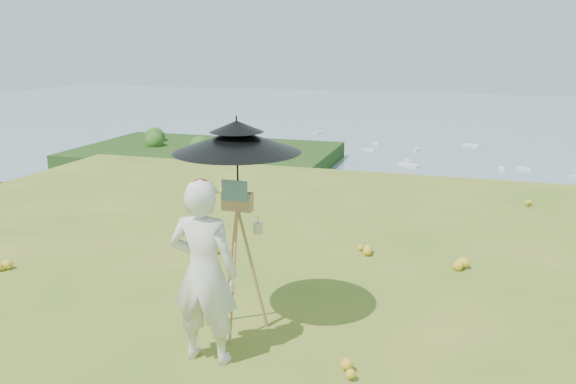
% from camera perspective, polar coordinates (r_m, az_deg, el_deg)
% --- Properties ---
extents(ground, '(14.00, 14.00, 0.00)m').
position_cam_1_polar(ground, '(6.82, -4.21, -10.08)').
color(ground, '#4E7020').
rests_on(ground, ground).
extents(shoreline_tier, '(170.00, 28.00, 8.00)m').
position_cam_1_polar(shoreline_tier, '(89.64, 14.27, -11.48)').
color(shoreline_tier, '#6E6958').
rests_on(shoreline_tier, bay_water).
extents(bay_water, '(700.00, 700.00, 0.00)m').
position_cam_1_polar(bay_water, '(248.51, 16.53, 5.56)').
color(bay_water, '#7397A5').
rests_on(bay_water, ground).
extents(peninsula, '(90.00, 60.00, 12.00)m').
position_cam_1_polar(peninsula, '(181.19, -8.40, 4.41)').
color(peninsula, '#18350E').
rests_on(peninsula, bay_water).
extents(slope_trees, '(110.00, 50.00, 6.00)m').
position_cam_1_polar(slope_trees, '(44.55, 12.94, -9.33)').
color(slope_trees, '#215419').
rests_on(slope_trees, forest_slope).
extents(harbor_town, '(110.00, 22.00, 5.00)m').
position_cam_1_polar(harbor_town, '(87.02, 14.54, -7.63)').
color(harbor_town, beige).
rests_on(harbor_town, shoreline_tier).
extents(moored_boats, '(140.00, 140.00, 0.70)m').
position_cam_1_polar(moored_boats, '(171.34, 11.83, 2.07)').
color(moored_boats, white).
rests_on(moored_boats, bay_water).
extents(wildflowers, '(10.00, 10.50, 0.12)m').
position_cam_1_polar(wildflowers, '(7.00, -3.47, -8.83)').
color(wildflowers, gold).
rests_on(wildflowers, ground).
extents(painter, '(0.64, 0.43, 1.74)m').
position_cam_1_polar(painter, '(5.15, -8.52, -8.09)').
color(painter, silver).
rests_on(painter, ground).
extents(field_easel, '(0.62, 0.62, 1.60)m').
position_cam_1_polar(field_easel, '(5.66, -5.04, -6.61)').
color(field_easel, '#98663F').
rests_on(field_easel, ground).
extents(sun_umbrella, '(1.29, 1.29, 0.89)m').
position_cam_1_polar(sun_umbrella, '(5.41, -5.17, 3.05)').
color(sun_umbrella, black).
rests_on(sun_umbrella, field_easel).
extents(painter_cap, '(0.20, 0.24, 0.10)m').
position_cam_1_polar(painter_cap, '(4.90, -8.89, 0.80)').
color(painter_cap, '#BE6872').
rests_on(painter_cap, painter).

